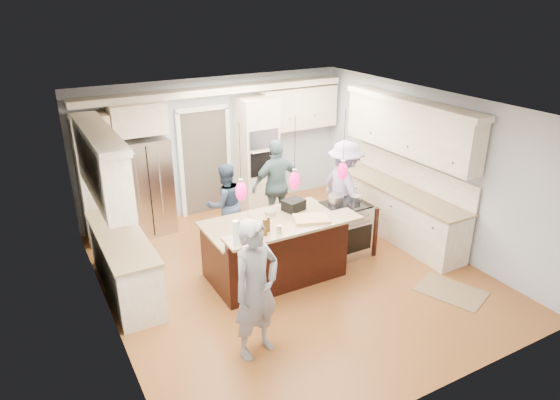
{
  "coord_description": "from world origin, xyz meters",
  "views": [
    {
      "loc": [
        -3.5,
        -5.98,
        4.18
      ],
      "look_at": [
        0.0,
        0.35,
        1.15
      ],
      "focal_mm": 32.0,
      "sensor_mm": 36.0,
      "label": 1
    }
  ],
  "objects_px": {
    "refrigerator": "(145,186)",
    "person_bar_end": "(256,290)",
    "kitchen_island": "(275,248)",
    "person_far_left": "(226,204)",
    "island_range": "(345,229)"
  },
  "relations": [
    {
      "from": "person_bar_end",
      "to": "refrigerator",
      "type": "bearing_deg",
      "value": 79.03
    },
    {
      "from": "island_range",
      "to": "person_bar_end",
      "type": "distance_m",
      "value": 2.95
    },
    {
      "from": "kitchen_island",
      "to": "person_bar_end",
      "type": "bearing_deg",
      "value": -125.37
    },
    {
      "from": "person_bar_end",
      "to": "person_far_left",
      "type": "relative_size",
      "value": 1.21
    },
    {
      "from": "person_bar_end",
      "to": "person_far_left",
      "type": "bearing_deg",
      "value": 59.33
    },
    {
      "from": "refrigerator",
      "to": "person_bar_end",
      "type": "bearing_deg",
      "value": -86.49
    },
    {
      "from": "island_range",
      "to": "person_far_left",
      "type": "height_order",
      "value": "person_far_left"
    },
    {
      "from": "refrigerator",
      "to": "person_far_left",
      "type": "xyz_separation_m",
      "value": [
        1.09,
        -1.15,
        -0.16
      ]
    },
    {
      "from": "refrigerator",
      "to": "person_bar_end",
      "type": "xyz_separation_m",
      "value": [
        0.25,
        -4.05,
        0.0
      ]
    },
    {
      "from": "refrigerator",
      "to": "kitchen_island",
      "type": "distance_m",
      "value": 2.91
    },
    {
      "from": "island_range",
      "to": "refrigerator",
      "type": "bearing_deg",
      "value": 137.41
    },
    {
      "from": "kitchen_island",
      "to": "person_far_left",
      "type": "height_order",
      "value": "person_far_left"
    },
    {
      "from": "person_bar_end",
      "to": "kitchen_island",
      "type": "bearing_deg",
      "value": 40.15
    },
    {
      "from": "kitchen_island",
      "to": "person_bar_end",
      "type": "relative_size",
      "value": 1.16
    },
    {
      "from": "refrigerator",
      "to": "kitchen_island",
      "type": "height_order",
      "value": "refrigerator"
    }
  ]
}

